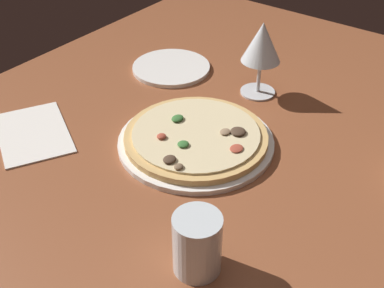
# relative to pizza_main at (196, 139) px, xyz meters

# --- Properties ---
(dining_table) EXTENTS (1.50, 1.10, 0.04)m
(dining_table) POSITION_rel_pizza_main_xyz_m (0.07, 0.04, -0.03)
(dining_table) COLOR brown
(dining_table) RESTS_ON ground
(pizza_main) EXTENTS (0.28, 0.28, 0.03)m
(pizza_main) POSITION_rel_pizza_main_xyz_m (0.00, 0.00, 0.00)
(pizza_main) COLOR white
(pizza_main) RESTS_ON dining_table
(wine_glass_near) EXTENTS (0.08, 0.08, 0.16)m
(wine_glass_near) POSITION_rel_pizza_main_xyz_m (-0.23, -0.00, 0.10)
(wine_glass_near) COLOR silver
(wine_glass_near) RESTS_ON dining_table
(water_glass) EXTENTS (0.07, 0.07, 0.09)m
(water_glass) POSITION_rel_pizza_main_xyz_m (0.23, 0.17, 0.03)
(water_glass) COLOR silver
(water_glass) RESTS_ON dining_table
(side_plate) EXTENTS (0.18, 0.18, 0.01)m
(side_plate) POSITION_rel_pizza_main_xyz_m (-0.20, -0.22, -0.01)
(side_plate) COLOR white
(side_plate) RESTS_ON dining_table
(paper_menu) EXTENTS (0.20, 0.22, 0.00)m
(paper_menu) POSITION_rel_pizza_main_xyz_m (0.16, -0.26, -0.01)
(paper_menu) COLOR white
(paper_menu) RESTS_ON dining_table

